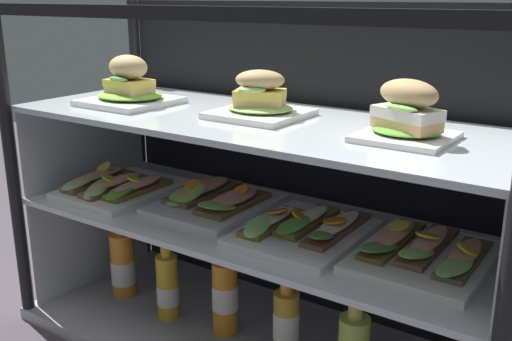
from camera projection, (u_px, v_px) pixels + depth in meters
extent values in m
cylinder|color=black|center=(12.00, 172.00, 1.55)|extent=(0.03, 0.03, 0.85)
cylinder|color=black|center=(507.00, 306.00, 0.88)|extent=(0.03, 0.03, 0.85)
cylinder|color=black|center=(140.00, 138.00, 1.91)|extent=(0.03, 0.03, 0.85)
cube|color=black|center=(186.00, 13.00, 1.10)|extent=(1.22, 0.03, 0.03)
cube|color=black|center=(308.00, 161.00, 1.58)|extent=(1.19, 0.01, 0.82)
cube|color=silver|center=(94.00, 231.00, 1.79)|extent=(0.01, 0.43, 0.31)
cube|color=silver|center=(256.00, 223.00, 1.42)|extent=(1.21, 0.44, 0.01)
cube|color=silver|center=(86.00, 140.00, 1.71)|extent=(0.01, 0.43, 0.23)
cube|color=silver|center=(256.00, 121.00, 1.35)|extent=(1.21, 0.44, 0.01)
cube|color=white|center=(130.00, 101.00, 1.51)|extent=(0.21, 0.21, 0.02)
ellipsoid|color=#78AC39|center=(130.00, 95.00, 1.51)|extent=(0.18, 0.15, 0.02)
cube|color=#EACA85|center=(130.00, 91.00, 1.51)|extent=(0.11, 0.08, 0.02)
cube|color=#EBCB56|center=(129.00, 83.00, 1.50)|extent=(0.12, 0.09, 0.02)
ellipsoid|color=#6CAE55|center=(118.00, 79.00, 1.47)|extent=(0.07, 0.03, 0.02)
ellipsoid|color=tan|center=(128.00, 67.00, 1.49)|extent=(0.12, 0.09, 0.06)
cube|color=white|center=(262.00, 114.00, 1.36)|extent=(0.20, 0.20, 0.01)
ellipsoid|color=#9AC965|center=(262.00, 108.00, 1.35)|extent=(0.16, 0.13, 0.01)
cube|color=#E4B878|center=(262.00, 103.00, 1.35)|extent=(0.13, 0.11, 0.02)
cube|color=#EDCB50|center=(262.00, 94.00, 1.34)|extent=(0.13, 0.11, 0.02)
ellipsoid|color=#9FD074|center=(253.00, 90.00, 1.31)|extent=(0.07, 0.05, 0.02)
ellipsoid|color=tan|center=(262.00, 80.00, 1.33)|extent=(0.13, 0.11, 0.04)
cube|color=white|center=(406.00, 137.00, 1.14)|extent=(0.17, 0.17, 0.01)
ellipsoid|color=#5E9C34|center=(406.00, 130.00, 1.14)|extent=(0.13, 0.11, 0.01)
cube|color=#E0B373|center=(406.00, 124.00, 1.14)|extent=(0.14, 0.11, 0.02)
cube|color=silver|center=(407.00, 113.00, 1.13)|extent=(0.14, 0.11, 0.02)
ellipsoid|color=#8BC75E|center=(402.00, 108.00, 1.10)|extent=(0.08, 0.05, 0.01)
ellipsoid|color=tan|center=(409.00, 93.00, 1.12)|extent=(0.14, 0.11, 0.05)
cube|color=white|center=(123.00, 189.00, 1.62)|extent=(0.25, 0.31, 0.02)
cube|color=brown|center=(98.00, 181.00, 1.64)|extent=(0.06, 0.22, 0.01)
ellipsoid|color=#A3C473|center=(79.00, 182.00, 1.58)|extent=(0.06, 0.11, 0.03)
ellipsoid|color=#E0A27B|center=(98.00, 175.00, 1.63)|extent=(0.05, 0.17, 0.02)
cylinder|color=yellow|center=(103.00, 168.00, 1.65)|extent=(0.06, 0.05, 0.03)
cube|color=brown|center=(117.00, 187.00, 1.59)|extent=(0.06, 0.22, 0.01)
ellipsoid|color=#8AC470|center=(97.00, 189.00, 1.54)|extent=(0.08, 0.12, 0.04)
ellipsoid|color=#F1A985|center=(116.00, 181.00, 1.59)|extent=(0.05, 0.17, 0.02)
cylinder|color=yellow|center=(109.00, 178.00, 1.57)|extent=(0.05, 0.05, 0.02)
cube|color=brown|center=(139.00, 189.00, 1.57)|extent=(0.06, 0.21, 0.01)
ellipsoid|color=#659B2D|center=(121.00, 191.00, 1.52)|extent=(0.06, 0.11, 0.03)
ellipsoid|color=#F19E8E|center=(138.00, 184.00, 1.57)|extent=(0.05, 0.17, 0.02)
cylinder|color=yellow|center=(135.00, 179.00, 1.56)|extent=(0.06, 0.06, 0.02)
cube|color=white|center=(216.00, 204.00, 1.51)|extent=(0.25, 0.31, 0.01)
cube|color=brown|center=(204.00, 192.00, 1.56)|extent=(0.09, 0.23, 0.01)
ellipsoid|color=#93CB56|center=(186.00, 195.00, 1.50)|extent=(0.10, 0.13, 0.05)
ellipsoid|color=tan|center=(203.00, 186.00, 1.56)|extent=(0.07, 0.19, 0.02)
cylinder|color=orange|center=(194.00, 185.00, 1.53)|extent=(0.07, 0.07, 0.02)
cube|color=brown|center=(234.00, 203.00, 1.48)|extent=(0.09, 0.22, 0.01)
ellipsoid|color=#88BF53|center=(218.00, 206.00, 1.42)|extent=(0.10, 0.12, 0.04)
ellipsoid|color=#E29D80|center=(234.00, 197.00, 1.47)|extent=(0.07, 0.17, 0.02)
cylinder|color=orange|center=(241.00, 190.00, 1.49)|extent=(0.05, 0.05, 0.02)
cube|color=white|center=(304.00, 233.00, 1.32)|extent=(0.25, 0.31, 0.02)
cube|color=brown|center=(273.00, 223.00, 1.34)|extent=(0.06, 0.20, 0.01)
ellipsoid|color=#8CD672|center=(258.00, 226.00, 1.29)|extent=(0.07, 0.11, 0.03)
ellipsoid|color=silver|center=(273.00, 217.00, 1.34)|extent=(0.05, 0.16, 0.01)
cylinder|color=orange|center=(277.00, 211.00, 1.35)|extent=(0.06, 0.06, 0.02)
cube|color=brown|center=(308.00, 222.00, 1.35)|extent=(0.06, 0.21, 0.01)
ellipsoid|color=#509A37|center=(294.00, 225.00, 1.29)|extent=(0.06, 0.11, 0.02)
ellipsoid|color=#EBE7C4|center=(308.00, 216.00, 1.34)|extent=(0.05, 0.17, 0.01)
cylinder|color=orange|center=(299.00, 215.00, 1.32)|extent=(0.05, 0.05, 0.02)
cube|color=brown|center=(337.00, 229.00, 1.31)|extent=(0.06, 0.24, 0.01)
ellipsoid|color=#598439|center=(322.00, 235.00, 1.25)|extent=(0.08, 0.13, 0.05)
ellipsoid|color=white|center=(337.00, 224.00, 1.30)|extent=(0.05, 0.19, 0.02)
cylinder|color=orange|center=(334.00, 221.00, 1.29)|extent=(0.07, 0.07, 0.02)
cube|color=white|center=(424.00, 257.00, 1.20)|extent=(0.25, 0.31, 0.02)
cube|color=brown|center=(393.00, 240.00, 1.25)|extent=(0.06, 0.25, 0.01)
ellipsoid|color=#588D44|center=(379.00, 247.00, 1.18)|extent=(0.08, 0.13, 0.04)
ellipsoid|color=#EEA67E|center=(393.00, 235.00, 1.24)|extent=(0.05, 0.20, 0.02)
cylinder|color=#FBDF4B|center=(399.00, 226.00, 1.26)|extent=(0.06, 0.06, 0.01)
cube|color=brown|center=(428.00, 246.00, 1.21)|extent=(0.06, 0.24, 0.01)
ellipsoid|color=#99D560|center=(417.00, 253.00, 1.15)|extent=(0.07, 0.12, 0.04)
ellipsoid|color=#E7A38C|center=(429.00, 240.00, 1.21)|extent=(0.05, 0.19, 0.02)
cylinder|color=yellow|center=(428.00, 235.00, 1.21)|extent=(0.06, 0.06, 0.02)
cube|color=brown|center=(464.00, 259.00, 1.16)|extent=(0.06, 0.22, 0.01)
ellipsoid|color=#91C465|center=(454.00, 266.00, 1.10)|extent=(0.07, 0.12, 0.02)
ellipsoid|color=#EF9D80|center=(465.00, 254.00, 1.15)|extent=(0.05, 0.17, 0.01)
cylinder|color=yellow|center=(468.00, 249.00, 1.15)|extent=(0.06, 0.06, 0.02)
cylinder|color=orange|center=(123.00, 264.00, 1.71)|extent=(0.07, 0.07, 0.19)
cylinder|color=silver|center=(123.00, 271.00, 1.72)|extent=(0.07, 0.07, 0.07)
cylinder|color=orange|center=(120.00, 228.00, 1.68)|extent=(0.03, 0.03, 0.04)
cylinder|color=silver|center=(120.00, 219.00, 1.67)|extent=(0.04, 0.04, 0.01)
cylinder|color=gold|center=(168.00, 287.00, 1.59)|extent=(0.06, 0.06, 0.18)
cylinder|color=silver|center=(168.00, 294.00, 1.59)|extent=(0.06, 0.06, 0.05)
cylinder|color=gold|center=(166.00, 249.00, 1.56)|extent=(0.03, 0.03, 0.04)
cylinder|color=white|center=(165.00, 239.00, 1.55)|extent=(0.03, 0.03, 0.01)
cylinder|color=orange|center=(225.00, 298.00, 1.51)|extent=(0.06, 0.06, 0.19)
cylinder|color=silver|center=(225.00, 297.00, 1.51)|extent=(0.07, 0.07, 0.07)
cylinder|color=orange|center=(224.00, 255.00, 1.48)|extent=(0.03, 0.03, 0.04)
cylinder|color=gold|center=(224.00, 245.00, 1.47)|extent=(0.04, 0.04, 0.01)
cylinder|color=gold|center=(286.00, 324.00, 1.42)|extent=(0.06, 0.06, 0.16)
cylinder|color=white|center=(286.00, 325.00, 1.42)|extent=(0.06, 0.06, 0.07)
cylinder|color=gold|center=(287.00, 286.00, 1.39)|extent=(0.03, 0.03, 0.04)
cylinder|color=black|center=(287.00, 276.00, 1.38)|extent=(0.03, 0.03, 0.01)
cylinder|color=#C0C755|center=(356.00, 312.00, 1.28)|extent=(0.03, 0.03, 0.03)
cylinder|color=gold|center=(356.00, 302.00, 1.27)|extent=(0.04, 0.04, 0.01)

